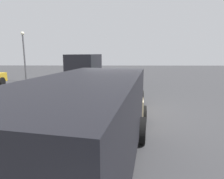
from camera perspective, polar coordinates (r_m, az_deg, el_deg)
ground_plane at (r=8.22m, az=2.10°, el=-6.18°), size 60.00×60.00×0.00m
art_car_decorated at (r=8.11m, az=2.18°, el=-1.21°), size 4.60×2.47×1.67m
parked_van_behind_right at (r=3.84m, az=-7.54°, el=-9.01°), size 5.24×2.88×1.92m
parked_van_behind_left at (r=15.75m, az=-7.84°, el=6.54°), size 5.02×2.50×2.28m
parked_sedan_far_left at (r=12.44m, az=-0.57°, el=2.89°), size 4.71×2.68×1.36m
lot_lamp_post at (r=17.62m, az=-24.48°, el=10.08°), size 0.28×0.28×4.08m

